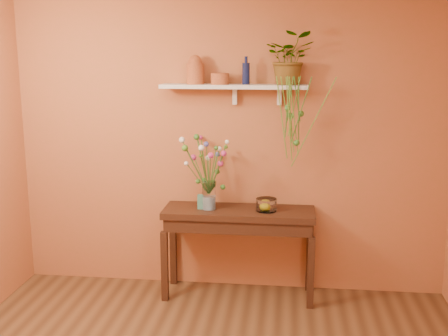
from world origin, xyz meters
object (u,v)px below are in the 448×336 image
object	(u,v)px
blue_bottle	(246,73)
glass_bowl	(266,205)
glass_vase	(209,198)
terracotta_jug	(195,70)
spider_plant	(290,58)
sideboard	(239,222)
bouquet	(206,159)

from	to	relation	value
blue_bottle	glass_bowl	distance (m)	1.18
blue_bottle	glass_vase	bearing A→B (deg)	-157.59
terracotta_jug	spider_plant	world-z (taller)	spider_plant
glass_bowl	sideboard	bearing A→B (deg)	176.50
blue_bottle	spider_plant	size ratio (longest dim) A/B	0.53
terracotta_jug	glass_vase	bearing A→B (deg)	-45.85
glass_vase	glass_bowl	world-z (taller)	glass_vase
terracotta_jug	spider_plant	xyz separation A→B (m)	(0.83, 0.02, 0.11)
terracotta_jug	glass_vase	distance (m)	1.14
blue_bottle	bouquet	distance (m)	0.83
bouquet	spider_plant	bearing A→B (deg)	12.45
terracotta_jug	spider_plant	bearing A→B (deg)	1.04
bouquet	glass_bowl	distance (m)	0.68
blue_bottle	terracotta_jug	bearing A→B (deg)	178.56
sideboard	spider_plant	distance (m)	1.53
terracotta_jug	bouquet	bearing A→B (deg)	-50.78
spider_plant	sideboard	bearing A→B (deg)	-162.42
spider_plant	glass_bowl	world-z (taller)	spider_plant
blue_bottle	spider_plant	world-z (taller)	spider_plant
glass_vase	bouquet	xyz separation A→B (m)	(-0.02, -0.00, 0.36)
glass_bowl	blue_bottle	bearing A→B (deg)	148.52
sideboard	glass_bowl	bearing A→B (deg)	-3.50
blue_bottle	sideboard	bearing A→B (deg)	-112.79
bouquet	glass_bowl	xyz separation A→B (m)	(0.54, 0.01, -0.41)
terracotta_jug	blue_bottle	distance (m)	0.45
terracotta_jug	glass_bowl	size ratio (longest dim) A/B	1.37
terracotta_jug	glass_bowl	bearing A→B (deg)	-11.67
sideboard	glass_vase	xyz separation A→B (m)	(-0.27, -0.02, 0.23)
bouquet	glass_bowl	size ratio (longest dim) A/B	2.93
blue_bottle	bouquet	world-z (taller)	blue_bottle
sideboard	blue_bottle	bearing A→B (deg)	67.21
glass_bowl	glass_vase	bearing A→B (deg)	-179.32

